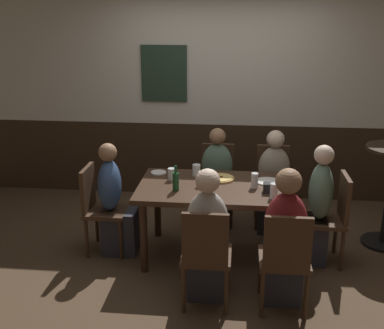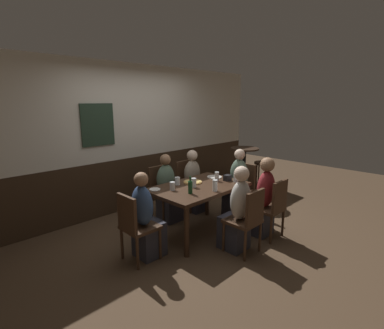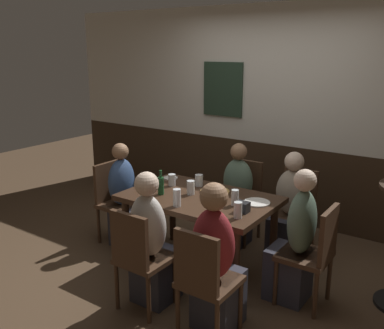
% 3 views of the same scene
% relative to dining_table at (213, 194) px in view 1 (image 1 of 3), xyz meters
% --- Properties ---
extents(ground_plane, '(12.00, 12.00, 0.00)m').
position_rel_dining_table_xyz_m(ground_plane, '(0.00, 0.00, -0.65)').
color(ground_plane, '#4C3826').
extents(wall_back, '(6.40, 0.13, 2.60)m').
position_rel_dining_table_xyz_m(wall_back, '(-0.00, 1.65, 0.65)').
color(wall_back, '#332316').
rests_on(wall_back, ground_plane).
extents(dining_table, '(1.41, 0.90, 0.74)m').
position_rel_dining_table_xyz_m(dining_table, '(0.00, 0.00, 0.00)').
color(dining_table, '#382316').
rests_on(dining_table, ground_plane).
extents(chair_head_east, '(0.40, 0.40, 0.88)m').
position_rel_dining_table_xyz_m(chair_head_east, '(1.12, 0.00, -0.15)').
color(chair_head_east, '#422B1C').
rests_on(chair_head_east, ground_plane).
extents(chair_right_far, '(0.40, 0.40, 0.88)m').
position_rel_dining_table_xyz_m(chair_right_far, '(0.62, 0.87, -0.15)').
color(chair_right_far, '#422B1C').
rests_on(chair_right_far, ground_plane).
extents(chair_head_west, '(0.40, 0.40, 0.88)m').
position_rel_dining_table_xyz_m(chair_head_west, '(-1.12, 0.00, -0.15)').
color(chair_head_west, '#422B1C').
rests_on(chair_head_west, ground_plane).
extents(chair_right_near, '(0.40, 0.40, 0.88)m').
position_rel_dining_table_xyz_m(chair_right_near, '(0.62, -0.87, -0.15)').
color(chair_right_near, '#422B1C').
rests_on(chair_right_near, ground_plane).
extents(chair_mid_near, '(0.40, 0.40, 0.88)m').
position_rel_dining_table_xyz_m(chair_mid_near, '(0.00, -0.87, -0.15)').
color(chair_mid_near, '#422B1C').
rests_on(chair_mid_near, ground_plane).
extents(chair_mid_far, '(0.40, 0.40, 0.88)m').
position_rel_dining_table_xyz_m(chair_mid_far, '(0.00, 0.87, -0.15)').
color(chair_mid_far, '#422B1C').
rests_on(chair_mid_far, ground_plane).
extents(person_head_east, '(0.37, 0.34, 1.17)m').
position_rel_dining_table_xyz_m(person_head_east, '(0.96, 0.00, -0.16)').
color(person_head_east, '#2D2D38').
rests_on(person_head_east, ground_plane).
extents(person_right_far, '(0.34, 0.37, 1.11)m').
position_rel_dining_table_xyz_m(person_right_far, '(0.62, 0.70, -0.19)').
color(person_right_far, '#2D2D38').
rests_on(person_right_far, ground_plane).
extents(person_head_west, '(0.37, 0.34, 1.13)m').
position_rel_dining_table_xyz_m(person_head_west, '(-0.96, 0.00, -0.18)').
color(person_head_west, '#2D2D38').
rests_on(person_head_west, ground_plane).
extents(person_right_near, '(0.34, 0.37, 1.18)m').
position_rel_dining_table_xyz_m(person_right_near, '(0.62, -0.71, -0.15)').
color(person_right_near, '#2D2D38').
rests_on(person_right_near, ground_plane).
extents(person_mid_near, '(0.34, 0.37, 1.16)m').
position_rel_dining_table_xyz_m(person_mid_near, '(0.00, -0.70, -0.16)').
color(person_mid_near, '#2D2D38').
rests_on(person_mid_near, ground_plane).
extents(person_mid_far, '(0.34, 0.37, 1.11)m').
position_rel_dining_table_xyz_m(person_mid_far, '(-0.00, 0.70, -0.18)').
color(person_mid_far, '#2D2D38').
rests_on(person_mid_far, ground_plane).
extents(pizza, '(0.28, 0.28, 0.03)m').
position_rel_dining_table_xyz_m(pizza, '(0.06, 0.18, 0.10)').
color(pizza, tan).
rests_on(pizza, dining_table).
extents(tumbler_short, '(0.07, 0.07, 0.12)m').
position_rel_dining_table_xyz_m(tumbler_short, '(-0.41, 0.11, 0.14)').
color(tumbler_short, silver).
rests_on(tumbler_short, dining_table).
extents(pint_glass_pale, '(0.07, 0.07, 0.16)m').
position_rel_dining_table_xyz_m(pint_glass_pale, '(-0.02, -0.33, 0.16)').
color(pint_glass_pale, silver).
rests_on(pint_glass_pale, dining_table).
extents(pint_glass_stout, '(0.08, 0.08, 0.12)m').
position_rel_dining_table_xyz_m(pint_glass_stout, '(-0.18, 0.26, 0.14)').
color(pint_glass_stout, silver).
rests_on(pint_glass_stout, dining_table).
extents(beer_glass_half, '(0.07, 0.07, 0.14)m').
position_rel_dining_table_xyz_m(beer_glass_half, '(0.55, -0.26, 0.15)').
color(beer_glass_half, silver).
rests_on(beer_glass_half, dining_table).
extents(pint_glass_amber, '(0.07, 0.07, 0.13)m').
position_rel_dining_table_xyz_m(pint_glass_amber, '(-0.10, -0.00, 0.15)').
color(pint_glass_amber, silver).
rests_on(pint_glass_amber, dining_table).
extents(tumbler_water, '(0.07, 0.07, 0.14)m').
position_rel_dining_table_xyz_m(tumbler_water, '(0.39, -0.02, 0.15)').
color(tumbler_water, silver).
rests_on(tumbler_water, dining_table).
extents(beer_bottle_green, '(0.06, 0.06, 0.24)m').
position_rel_dining_table_xyz_m(beer_bottle_green, '(-0.33, -0.16, 0.18)').
color(beer_bottle_green, '#194723').
rests_on(beer_bottle_green, dining_table).
extents(plate_white_large, '(0.24, 0.24, 0.01)m').
position_rel_dining_table_xyz_m(plate_white_large, '(0.53, 0.14, 0.10)').
color(plate_white_large, white).
rests_on(plate_white_large, dining_table).
extents(plate_white_small, '(0.16, 0.16, 0.01)m').
position_rel_dining_table_xyz_m(plate_white_small, '(-0.57, 0.30, 0.10)').
color(plate_white_small, white).
rests_on(plate_white_small, dining_table).
extents(condiment_caddy, '(0.11, 0.09, 0.09)m').
position_rel_dining_table_xyz_m(condiment_caddy, '(0.52, -0.13, 0.13)').
color(condiment_caddy, black).
rests_on(condiment_caddy, dining_table).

